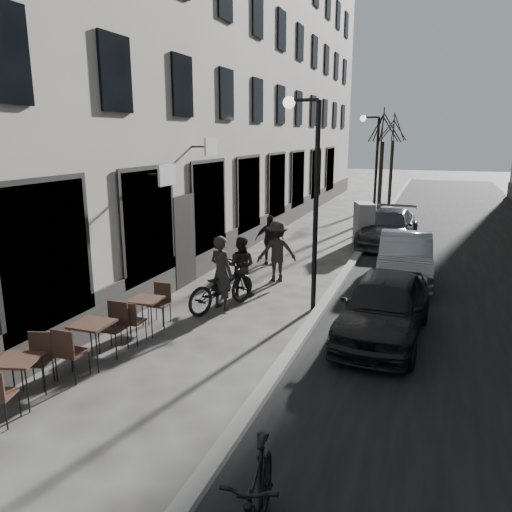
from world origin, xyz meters
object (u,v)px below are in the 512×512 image
Objects in this scene: tree_near at (383,126)px; bistro_set_a at (19,376)px; bistro_set_c at (147,312)px; bicycle at (222,287)px; moped at (256,506)px; pedestrian_mid at (277,251)px; pedestrian_far at (270,240)px; streetlamp_far at (373,159)px; car_mid at (405,257)px; car_far at (388,227)px; pedestrian_near at (241,266)px; tree_far at (394,128)px; car_near at (384,306)px; utility_cabinet at (364,224)px; bistro_set_b at (93,339)px; streetlamp_near at (309,181)px.

bistro_set_a is (-3.28, -20.97, -4.19)m from tree_near.
bistro_set_c is 0.72× the size of bicycle.
bistro_set_c is at bearing -99.58° from tree_near.
bistro_set_a is 0.83× the size of moped.
pedestrian_mid reaches higher than pedestrian_far.
tree_near reaches higher than streetlamp_far.
car_mid reaches higher than car_far.
car_far is (3.11, 7.94, -0.12)m from pedestrian_near.
streetlamp_far is 9.12m from tree_far.
pedestrian_mid is at bearing 139.42° from car_near.
car_mid is (2.04, -11.55, -3.97)m from tree_near.
bistro_set_a is 0.39× the size of car_near.
car_mid is at bearing 48.47° from bistro_set_c.
car_far is at bearing 32.96° from pedestrian_far.
streetlamp_far is at bearing 73.49° from utility_cabinet.
bistro_set_b is 1.03× the size of pedestrian_near.
streetlamp_near is at bearing -124.72° from car_mid.
tree_far reaches higher than utility_cabinet.
bistro_set_b is at bearing -125.18° from utility_cabinet.
tree_far is 25.91m from bistro_set_b.
streetlamp_near is 3.39m from car_near.
pedestrian_mid is at bearing -162.53° from car_mid.
pedestrian_far is at bearing -64.02° from bicycle.
pedestrian_far is 0.39× the size of car_mid.
utility_cabinet is 8.93m from bicycle.
car_mid is (1.84, -4.47, -0.14)m from utility_cabinet.
tree_far is at bearing 89.54° from streetlamp_far.
pedestrian_near is (-2.21, -7.44, -0.03)m from utility_cabinet.
car_far is (2.61, 6.31, -0.22)m from pedestrian_mid.
bicycle is 1.34× the size of pedestrian_near.
car_near is at bearing 74.65° from moped.
bicycle is 1.33× the size of pedestrian_far.
bistro_set_a is 3.30m from bistro_set_c.
streetlamp_near is 8.26m from utility_cabinet.
car_far is at bearing 98.39° from car_near.
streetlamp_far is at bearing 100.70° from car_mid.
streetlamp_near reaches higher than car_far.
utility_cabinet is at bearing 88.03° from streetlamp_near.
car_near reaches higher than bistro_set_b.
bistro_set_b is at bearing 72.74° from pedestrian_near.
bistro_set_a is at bearing -97.39° from bistro_set_c.
bistro_set_c is at bearing -132.56° from car_mid.
car_far is at bearing 97.56° from car_mid.
streetlamp_near reaches higher than car_mid.
bistro_set_a is 0.96× the size of utility_cabinet.
car_far is at bearing 67.63° from bistro_set_c.
utility_cabinet is at bearing 84.29° from moped.
pedestrian_near is at bearing 102.76° from moped.
car_near is at bearing -94.82° from car_mid.
pedestrian_near is at bearing -69.93° from bicycle.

